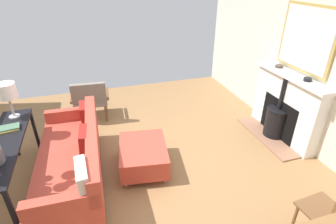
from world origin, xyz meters
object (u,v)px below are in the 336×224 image
object	(u,v)px
fireplace	(283,110)
armchair_accent	(90,98)
mantel_bowl_far	(308,79)
console_table	(6,149)
ottoman	(143,155)
book_stack	(9,128)
dining_chair_near_fireplace	(333,214)
table_lamp_near_end	(7,92)
sofa	(74,159)
mantel_bowl_near	(279,66)

from	to	relation	value
fireplace	armchair_accent	bearing A→B (deg)	-26.68
mantel_bowl_far	console_table	world-z (taller)	mantel_bowl_far
fireplace	console_table	size ratio (longest dim) A/B	0.86
ottoman	armchair_accent	bearing A→B (deg)	-69.78
armchair_accent	book_stack	world-z (taller)	armchair_accent
fireplace	mantel_bowl_far	distance (m)	0.71
dining_chair_near_fireplace	table_lamp_near_end	bearing A→B (deg)	-38.32
fireplace	mantel_bowl_far	bearing A→B (deg)	94.82
sofa	table_lamp_near_end	distance (m)	1.25
book_stack	mantel_bowl_near	bearing A→B (deg)	-177.88
mantel_bowl_near	sofa	xyz separation A→B (m)	(3.37, 0.46, -0.79)
ottoman	console_table	size ratio (longest dim) A/B	0.54
armchair_accent	mantel_bowl_far	bearing A→B (deg)	149.30
mantel_bowl_far	table_lamp_near_end	distance (m)	4.17
fireplace	book_stack	distance (m)	4.08
sofa	mantel_bowl_far	bearing A→B (deg)	177.05
table_lamp_near_end	dining_chair_near_fireplace	world-z (taller)	table_lamp_near_end
armchair_accent	dining_chair_near_fireplace	distance (m)	4.03
mantel_bowl_near	table_lamp_near_end	size ratio (longest dim) A/B	0.26
fireplace	table_lamp_near_end	xyz separation A→B (m)	(4.06, -0.53, 0.64)
fireplace	armchair_accent	xyz separation A→B (m)	(3.05, -1.53, -0.04)
mantel_bowl_far	console_table	distance (m)	4.12
mantel_bowl_far	dining_chair_near_fireplace	size ratio (longest dim) A/B	0.14
mantel_bowl_near	book_stack	distance (m)	4.11
mantel_bowl_near	book_stack	bearing A→B (deg)	2.12
ottoman	dining_chair_near_fireplace	size ratio (longest dim) A/B	1.12
mantel_bowl_far	sofa	xyz separation A→B (m)	(3.37, -0.17, -0.80)
armchair_accent	console_table	world-z (taller)	armchair_accent
mantel_bowl_far	book_stack	xyz separation A→B (m)	(4.09, -0.49, -0.37)
fireplace	ottoman	distance (m)	2.45
console_table	book_stack	xyz separation A→B (m)	(0.00, -0.30, 0.11)
armchair_accent	console_table	bearing A→B (deg)	58.29
ottoman	table_lamp_near_end	world-z (taller)	table_lamp_near_end
armchair_accent	table_lamp_near_end	distance (m)	1.58
mantel_bowl_near	dining_chair_near_fireplace	world-z (taller)	mantel_bowl_near
dining_chair_near_fireplace	fireplace	bearing A→B (deg)	-116.72
mantel_bowl_far	dining_chair_near_fireplace	bearing A→B (deg)	58.65
sofa	console_table	xyz separation A→B (m)	(0.72, -0.01, 0.32)
mantel_bowl_far	ottoman	bearing A→B (deg)	-3.25
fireplace	dining_chair_near_fireplace	world-z (taller)	fireplace
fireplace	book_stack	world-z (taller)	fireplace
dining_chair_near_fireplace	mantel_bowl_far	bearing A→B (deg)	-121.35
sofa	book_stack	world-z (taller)	sofa
mantel_bowl_near	mantel_bowl_far	size ratio (longest dim) A/B	1.09
fireplace	mantel_bowl_near	world-z (taller)	mantel_bowl_near
table_lamp_near_end	console_table	bearing A→B (deg)	90.00
armchair_accent	table_lamp_near_end	size ratio (longest dim) A/B	1.63
table_lamp_near_end	fireplace	bearing A→B (deg)	172.54
sofa	table_lamp_near_end	bearing A→B (deg)	-42.17
table_lamp_near_end	ottoman	bearing A→B (deg)	157.26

